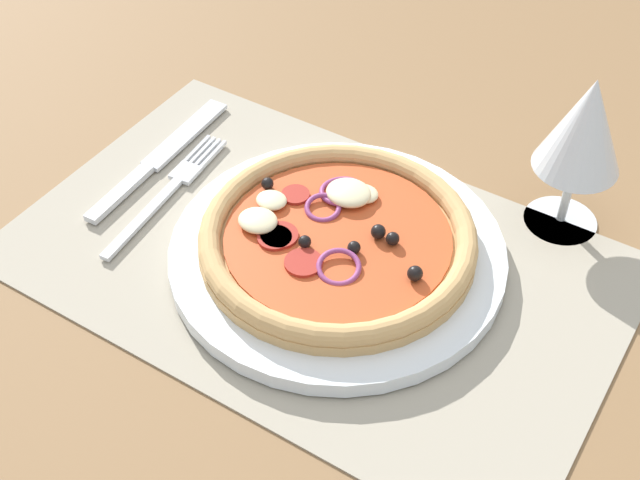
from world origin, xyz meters
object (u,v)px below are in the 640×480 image
(pizza, at_px, (337,237))
(fork, at_px, (171,188))
(knife, at_px, (161,156))
(plate, at_px, (337,253))
(wine_glass, at_px, (584,130))

(pizza, xyz_separation_m, fork, (-0.17, -0.01, -0.02))
(fork, relative_size, knife, 0.90)
(plate, height_order, fork, plate)
(pizza, distance_m, knife, 0.21)
(pizza, relative_size, fork, 1.26)
(wine_glass, bearing_deg, knife, -160.77)
(plate, height_order, knife, plate)
(plate, relative_size, wine_glass, 1.87)
(fork, distance_m, knife, 0.05)
(plate, bearing_deg, knife, 173.28)
(pizza, height_order, wine_glass, wine_glass)
(pizza, distance_m, wine_glass, 0.22)
(pizza, height_order, knife, pizza)
(plate, relative_size, pizza, 1.22)
(pizza, relative_size, knife, 1.14)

